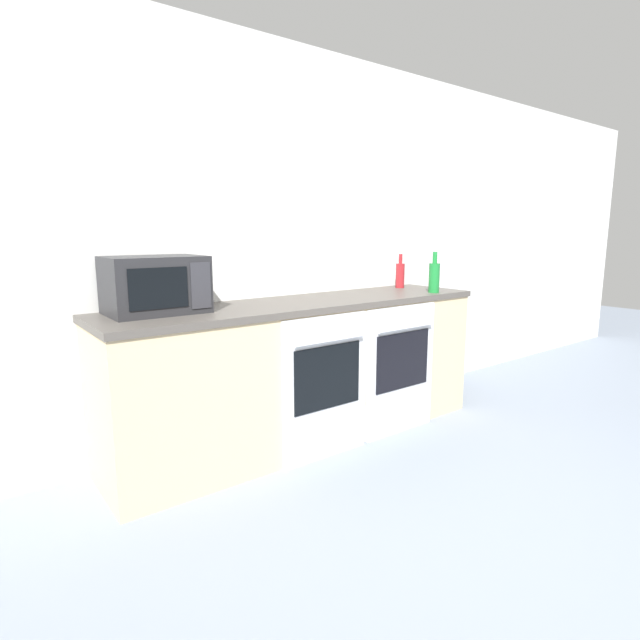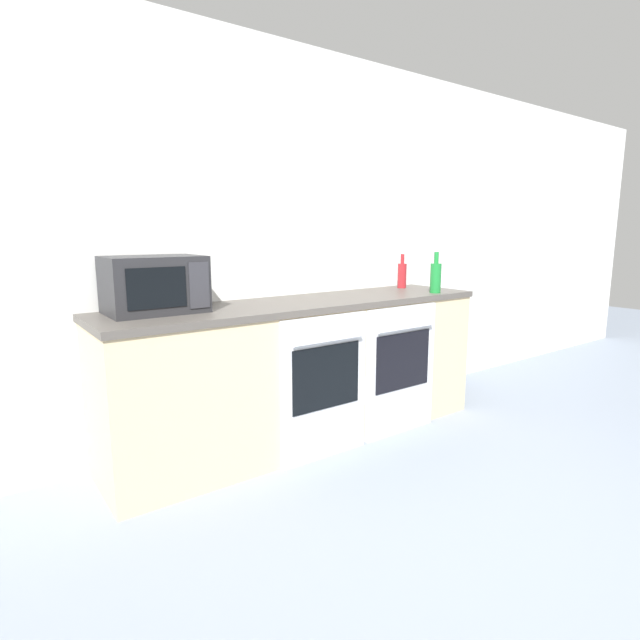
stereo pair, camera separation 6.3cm
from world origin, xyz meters
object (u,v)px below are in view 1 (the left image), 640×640
object	(u,v)px
oven_right	(401,369)
microwave	(155,285)
bottle_red	(400,275)
bottle_green	(434,277)
oven_left	(326,387)

from	to	relation	value
oven_right	microwave	world-z (taller)	microwave
bottle_red	oven_right	bearing A→B (deg)	-134.63
bottle_green	oven_left	bearing A→B (deg)	-174.40
oven_left	oven_right	bearing A→B (deg)	0.00
microwave	bottle_red	xyz separation A→B (m)	(1.98, 0.07, -0.05)
microwave	bottle_red	size ratio (longest dim) A/B	1.91
oven_left	bottle_green	xyz separation A→B (m)	(1.08, 0.11, 0.60)
microwave	bottle_red	bearing A→B (deg)	1.89
microwave	bottle_green	bearing A→B (deg)	-9.11
microwave	bottle_green	distance (m)	1.96
oven_left	oven_right	size ratio (longest dim) A/B	1.00
oven_left	oven_right	world-z (taller)	same
oven_left	microwave	distance (m)	1.15
oven_left	oven_right	distance (m)	0.65
microwave	oven_left	bearing A→B (deg)	-25.96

